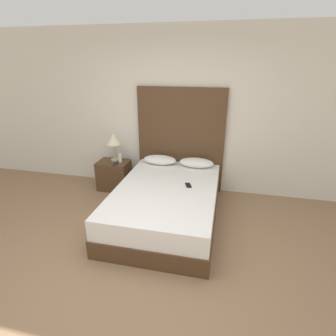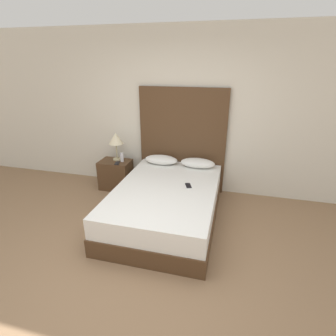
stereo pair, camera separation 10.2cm
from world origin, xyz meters
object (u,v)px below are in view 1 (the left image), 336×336
Objects in this scene: bed at (166,203)px; phone_on_nightstand at (115,164)px; nightstand at (114,175)px; phone_on_bed at (188,185)px; table_lamp at (114,140)px.

phone_on_nightstand is (-1.06, 0.67, 0.27)m from bed.
nightstand is (-1.14, 0.77, 0.00)m from bed.
bed is 3.85× the size of nightstand.
phone_on_bed is 1.64m from table_lamp.
phone_on_bed reaches higher than bed.
table_lamp is at bearing 113.34° from phone_on_nightstand.
nightstand is at bearing 146.14° from bed.
phone_on_bed reaches higher than nightstand.
table_lamp is 3.04× the size of phone_on_nightstand.
phone_on_nightstand is at bearing 147.59° from bed.
phone_on_bed is 1.60m from nightstand.
phone_on_nightstand is at bearing 157.82° from phone_on_bed.
phone_on_bed is 0.30× the size of nightstand.
phone_on_bed is at bearing 22.30° from bed.
phone_on_bed is at bearing -24.24° from nightstand.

